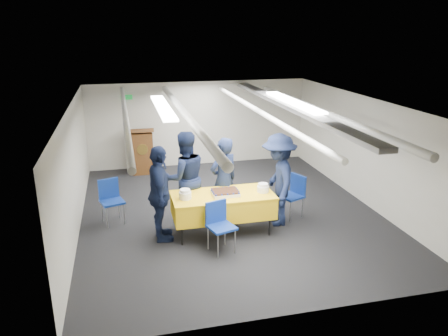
{
  "coord_description": "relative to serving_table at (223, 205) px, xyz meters",
  "views": [
    {
      "loc": [
        -2.07,
        -8.14,
        3.71
      ],
      "look_at": [
        -0.17,
        -0.2,
        1.05
      ],
      "focal_mm": 35.0,
      "sensor_mm": 36.0,
      "label": 1
    }
  ],
  "objects": [
    {
      "name": "chair_right",
      "position": [
        1.58,
        0.4,
        -0.03
      ],
      "size": [
        0.55,
        0.55,
        0.87
      ],
      "color": "gray",
      "rests_on": "ground"
    },
    {
      "name": "sailor_d",
      "position": [
        1.13,
        0.15,
        0.34
      ],
      "size": [
        0.87,
        1.27,
        1.81
      ],
      "primitive_type": "imported",
      "rotation": [
        0.0,
        0.0,
        -1.75
      ],
      "color": "black",
      "rests_on": "ground"
    },
    {
      "name": "sailor_c",
      "position": [
        -1.15,
        -0.0,
        0.32
      ],
      "size": [
        0.45,
        1.04,
        1.76
      ],
      "primitive_type": "imported",
      "rotation": [
        0.0,
        0.0,
        1.55
      ],
      "color": "black",
      "rests_on": "ground"
    },
    {
      "name": "chair_near",
      "position": [
        -0.21,
        -0.61,
        -0.03
      ],
      "size": [
        0.53,
        0.53,
        0.87
      ],
      "color": "gray",
      "rests_on": "ground"
    },
    {
      "name": "sailor_b",
      "position": [
        -0.6,
        0.65,
        0.36
      ],
      "size": [
        0.98,
        0.81,
        1.84
      ],
      "primitive_type": "imported",
      "rotation": [
        0.0,
        0.0,
        3.28
      ],
      "color": "black",
      "rests_on": "ground"
    },
    {
      "name": "room_shell",
      "position": [
        0.45,
        1.28,
        1.25
      ],
      "size": [
        6.0,
        7.0,
        2.3
      ],
      "color": "beige",
      "rests_on": "ground"
    },
    {
      "name": "podium",
      "position": [
        -1.24,
        3.92,
        0.05
      ],
      "size": [
        0.62,
        0.53,
        1.25
      ],
      "color": "brown",
      "rests_on": "ground"
    },
    {
      "name": "chair_left",
      "position": [
        -2.03,
        0.99,
        -0.03
      ],
      "size": [
        0.52,
        0.52,
        0.87
      ],
      "color": "gray",
      "rests_on": "ground"
    },
    {
      "name": "plate_stack_right",
      "position": [
        0.76,
        -0.05,
        0.29
      ],
      "size": [
        0.22,
        0.22,
        0.16
      ],
      "color": "white",
      "rests_on": "serving_table"
    },
    {
      "name": "ground",
      "position": [
        0.36,
        0.88,
        -0.56
      ],
      "size": [
        7.0,
        7.0,
        0.0
      ],
      "primitive_type": "plane",
      "color": "black",
      "rests_on": "ground"
    },
    {
      "name": "sheet_cake",
      "position": [
        0.04,
        -0.02,
        0.25
      ],
      "size": [
        0.5,
        0.39,
        0.09
      ],
      "color": "white",
      "rests_on": "serving_table"
    },
    {
      "name": "serving_table",
      "position": [
        0.0,
        0.0,
        0.0
      ],
      "size": [
        1.87,
        0.88,
        0.77
      ],
      "color": "black",
      "rests_on": "ground"
    },
    {
      "name": "plate_stack_left",
      "position": [
        -0.7,
        -0.05,
        0.29
      ],
      "size": [
        0.22,
        0.22,
        0.18
      ],
      "color": "white",
      "rests_on": "serving_table"
    },
    {
      "name": "sailor_a",
      "position": [
        0.14,
        0.53,
        0.29
      ],
      "size": [
        0.73,
        0.62,
        1.71
      ],
      "primitive_type": "imported",
      "rotation": [
        0.0,
        0.0,
        3.55
      ],
      "color": "black",
      "rests_on": "ground"
    }
  ]
}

